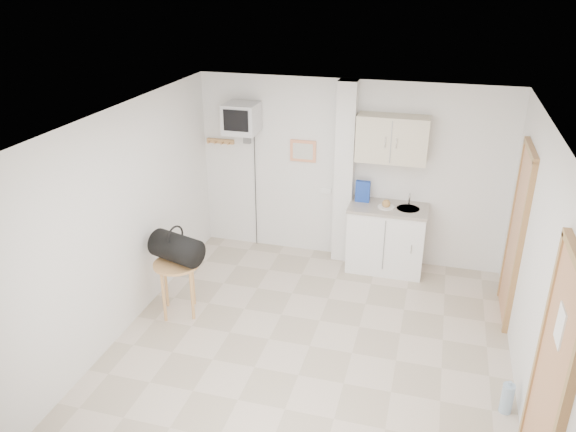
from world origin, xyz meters
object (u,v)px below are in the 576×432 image
(round_table, at_px, (177,271))
(duffel_bag, at_px, (176,248))
(water_bottle, at_px, (507,398))
(crt_television, at_px, (242,119))

(round_table, height_order, duffel_bag, duffel_bag)
(water_bottle, bearing_deg, crt_television, 143.93)
(crt_television, height_order, duffel_bag, crt_television)
(duffel_bag, height_order, water_bottle, duffel_bag)
(crt_television, xyz_separation_m, duffel_bag, (-0.21, -1.74, -1.10))
(crt_television, bearing_deg, water_bottle, -36.07)
(crt_television, height_order, water_bottle, crt_television)
(duffel_bag, distance_m, water_bottle, 3.78)
(round_table, distance_m, duffel_bag, 0.28)
(crt_television, distance_m, round_table, 2.26)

